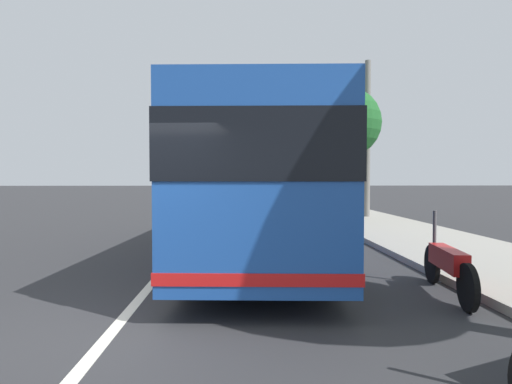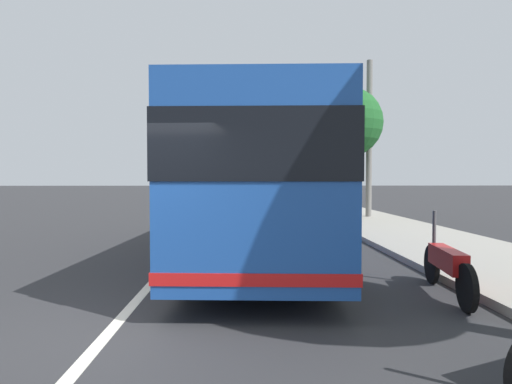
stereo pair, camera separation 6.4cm
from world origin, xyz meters
name	(u,v)px [view 1 (the left image)]	position (x,y,z in m)	size (l,w,h in m)	color
ground_plane	(114,329)	(0.00, 0.00, 0.00)	(220.00, 220.00, 0.00)	#2D2D30
sidewalk_curb	(386,227)	(10.00, -6.88, 0.07)	(110.00, 3.60, 0.14)	#9E998E
lane_divider_line	(197,230)	(10.00, 0.00, 0.00)	(110.00, 0.16, 0.01)	silver
coach_bus	(261,179)	(4.99, -2.03, 1.82)	(10.29, 3.19, 3.20)	#1E4C9E
motorcycle_nearest_curb	(448,265)	(1.29, -4.78, 0.48)	(2.26, 0.41, 1.28)	black
car_ahead_same_lane	(248,199)	(17.40, -1.96, 0.73)	(4.74, 2.04, 1.52)	gold
car_side_street	(208,190)	(38.46, 1.73, 0.72)	(4.04, 2.01, 1.50)	silver
roadside_tree_mid_block	(346,123)	(12.80, -6.09, 4.22)	(2.96, 2.96, 5.72)	brown
utility_pole	(367,140)	(13.61, -7.27, 3.56)	(0.26, 0.26, 7.12)	slate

